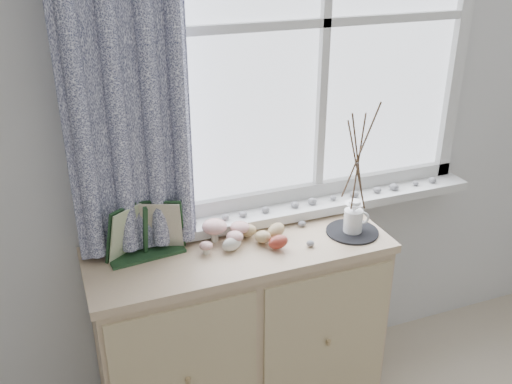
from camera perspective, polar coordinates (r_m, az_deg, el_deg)
sideboard at (r=2.49m, az=-1.49°, el=-13.94°), size 1.20×0.45×0.85m
botanical_book at (r=2.15m, az=-10.93°, el=-3.99°), size 0.34×0.16×0.23m
toadstool_cluster at (r=2.26m, az=-3.25°, el=-3.88°), size 0.23×0.16×0.09m
wooden_eggs at (r=2.27m, az=1.00°, el=-4.29°), size 0.17×0.18×0.08m
songbird_figurine at (r=2.22m, az=-2.44°, el=-5.13°), size 0.13×0.09×0.06m
crocheted_doily at (r=2.38m, az=9.60°, el=-3.93°), size 0.22×0.22×0.01m
twig_pitcher at (r=2.24m, az=10.20°, el=3.49°), size 0.27×0.27×0.58m
sideboard_pebbles at (r=2.35m, az=5.41°, el=-3.87°), size 0.33×0.23×0.02m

